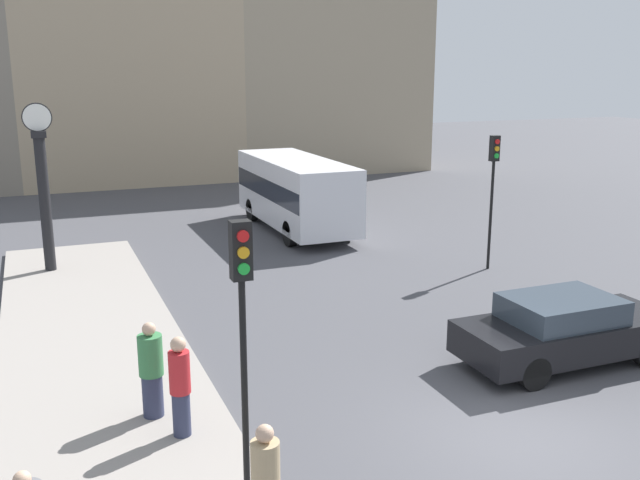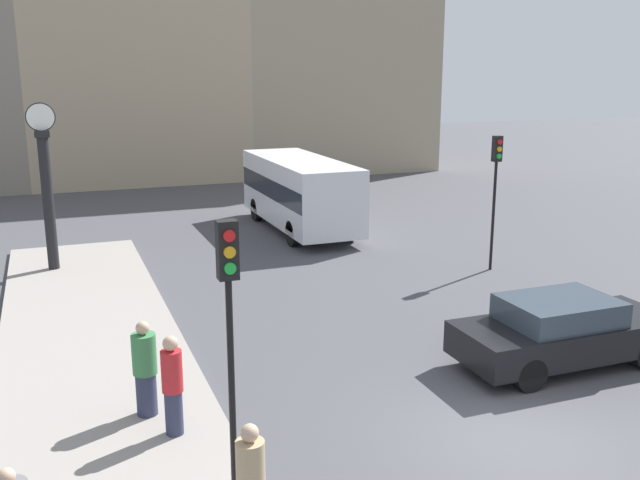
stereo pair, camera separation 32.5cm
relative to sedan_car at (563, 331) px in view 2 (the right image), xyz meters
name	(u,v)px [view 2 (the right image)]	position (x,y,z in m)	size (l,w,h in m)	color
ground_plane	(515,441)	(-2.80, -2.29, -0.75)	(120.00, 120.00, 0.00)	#47474C
sidewalk_corner	(91,339)	(-9.11, 4.81, -0.67)	(3.90, 18.21, 0.14)	gray
building_row	(181,36)	(-2.44, 28.22, 6.87)	(29.76, 5.00, 16.02)	gray
sedan_car	(563,331)	(0.00, 0.00, 0.00)	(4.66, 1.84, 1.46)	black
bus_distant	(300,190)	(-0.90, 13.83, 0.80)	(2.40, 7.29, 2.71)	silver
traffic_light_near	(229,310)	(-7.68, -2.68, 2.30)	(0.26, 0.24, 4.08)	black
traffic_light_far	(496,175)	(2.75, 6.61, 2.17)	(0.26, 0.24, 4.09)	black
street_clock	(47,189)	(-9.76, 11.03, 1.81)	(0.82, 0.42, 4.93)	black
pedestrian_red_top	(173,385)	(-8.09, -0.26, 0.27)	(0.35, 0.35, 1.72)	#2D334C
pedestrian_green_hoodie	(145,369)	(-8.42, 0.60, 0.24)	(0.42, 0.42, 1.72)	#2D334C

